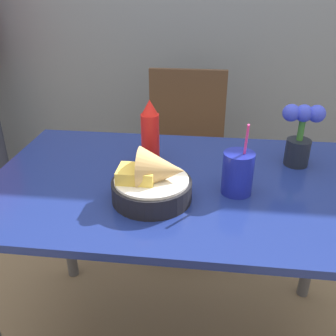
{
  "coord_description": "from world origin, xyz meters",
  "views": [
    {
      "loc": [
        0.08,
        -1.04,
        1.31
      ],
      "look_at": [
        -0.04,
        -0.04,
        0.8
      ],
      "focal_mm": 40.0,
      "sensor_mm": 36.0,
      "label": 1
    }
  ],
  "objects_px": {
    "ketchup_bottle": "(150,133)",
    "drink_cup": "(238,174)",
    "chair_far_window": "(185,145)",
    "food_basket": "(154,182)",
    "flower_vase": "(300,134)"
  },
  "relations": [
    {
      "from": "ketchup_bottle",
      "to": "drink_cup",
      "type": "distance_m",
      "value": 0.34
    },
    {
      "from": "chair_far_window",
      "to": "food_basket",
      "type": "xyz_separation_m",
      "value": [
        -0.02,
        -0.9,
        0.27
      ]
    },
    {
      "from": "ketchup_bottle",
      "to": "drink_cup",
      "type": "bearing_deg",
      "value": -31.08
    },
    {
      "from": "drink_cup",
      "to": "chair_far_window",
      "type": "bearing_deg",
      "value": 104.33
    },
    {
      "from": "chair_far_window",
      "to": "flower_vase",
      "type": "relative_size",
      "value": 4.25
    },
    {
      "from": "chair_far_window",
      "to": "ketchup_bottle",
      "type": "relative_size",
      "value": 4.04
    },
    {
      "from": "ketchup_bottle",
      "to": "drink_cup",
      "type": "xyz_separation_m",
      "value": [
        0.29,
        -0.17,
        -0.05
      ]
    },
    {
      "from": "chair_far_window",
      "to": "ketchup_bottle",
      "type": "distance_m",
      "value": 0.74
    },
    {
      "from": "chair_far_window",
      "to": "drink_cup",
      "type": "height_order",
      "value": "drink_cup"
    },
    {
      "from": "food_basket",
      "to": "flower_vase",
      "type": "distance_m",
      "value": 0.53
    },
    {
      "from": "flower_vase",
      "to": "ketchup_bottle",
      "type": "bearing_deg",
      "value": -175.33
    },
    {
      "from": "chair_far_window",
      "to": "food_basket",
      "type": "relative_size",
      "value": 3.91
    },
    {
      "from": "food_basket",
      "to": "ketchup_bottle",
      "type": "distance_m",
      "value": 0.25
    },
    {
      "from": "food_basket",
      "to": "ketchup_bottle",
      "type": "bearing_deg",
      "value": 101.57
    },
    {
      "from": "food_basket",
      "to": "drink_cup",
      "type": "height_order",
      "value": "drink_cup"
    }
  ]
}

